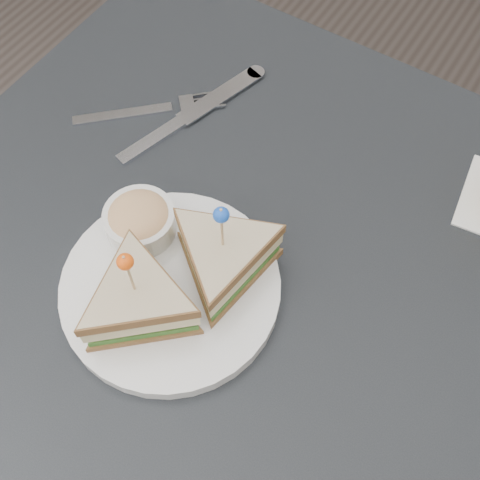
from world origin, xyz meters
The scene contains 5 objects.
ground_plane centered at (0.00, 0.00, 0.00)m, with size 3.50×3.50×0.00m, color #3F3833.
table centered at (0.00, 0.00, 0.67)m, with size 0.80×0.80×0.75m.
plate_meal centered at (-0.03, -0.06, 0.79)m, with size 0.29×0.29×0.14m.
cutlery_fork centered at (-0.21, 0.14, 0.75)m, with size 0.16×0.15×0.01m.
cutlery_knife centered at (-0.16, 0.15, 0.75)m, with size 0.09×0.24×0.01m.
Camera 1 is at (0.18, -0.26, 1.35)m, focal length 45.00 mm.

